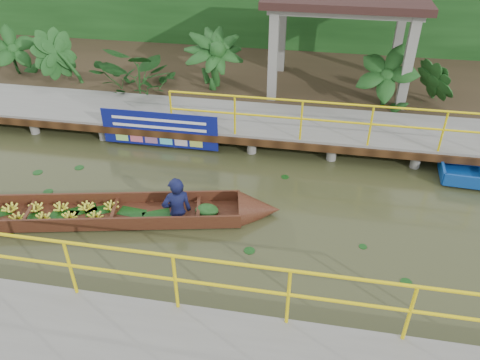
# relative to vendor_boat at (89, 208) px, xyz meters

# --- Properties ---
(ground) EXTENTS (80.00, 80.00, 0.00)m
(ground) POSITION_rel_vendor_boat_xyz_m (1.86, 0.56, -0.27)
(ground) COLOR #33371B
(ground) RESTS_ON ground
(land_strip) EXTENTS (30.00, 8.00, 0.45)m
(land_strip) POSITION_rel_vendor_boat_xyz_m (1.86, 8.06, -0.04)
(land_strip) COLOR #2E2417
(land_strip) RESTS_ON ground
(far_dock) EXTENTS (16.00, 2.06, 1.66)m
(far_dock) POSITION_rel_vendor_boat_xyz_m (1.88, 3.99, 0.21)
(far_dock) COLOR slate
(far_dock) RESTS_ON ground
(pavilion) EXTENTS (4.40, 3.00, 3.00)m
(pavilion) POSITION_rel_vendor_boat_xyz_m (4.86, 6.86, 2.55)
(pavilion) COLOR slate
(pavilion) RESTS_ON ground
(foliage_backdrop) EXTENTS (30.00, 0.80, 4.00)m
(foliage_backdrop) POSITION_rel_vendor_boat_xyz_m (1.86, 10.56, 1.73)
(foliage_backdrop) COLOR #143B12
(foliage_backdrop) RESTS_ON ground
(vendor_boat) EXTENTS (8.58, 2.60, 2.09)m
(vendor_boat) POSITION_rel_vendor_boat_xyz_m (0.00, 0.00, 0.00)
(vendor_boat) COLOR #3C1810
(vendor_boat) RESTS_ON ground
(blue_banner) EXTENTS (3.02, 0.04, 0.94)m
(blue_banner) POSITION_rel_vendor_boat_xyz_m (0.53, 3.04, 0.29)
(blue_banner) COLOR navy
(blue_banner) RESTS_ON ground
(tropical_plants) EXTENTS (14.09, 1.09, 1.36)m
(tropical_plants) POSITION_rel_vendor_boat_xyz_m (0.93, 5.86, 0.86)
(tropical_plants) COLOR #143B12
(tropical_plants) RESTS_ON ground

